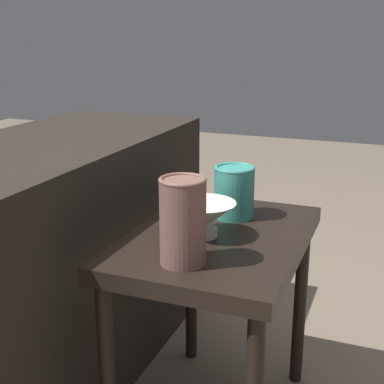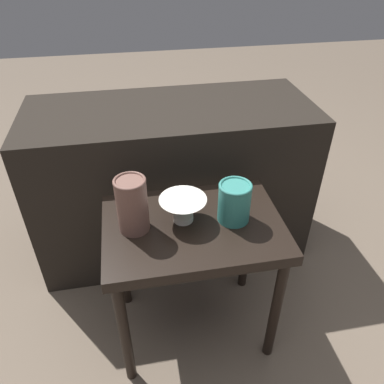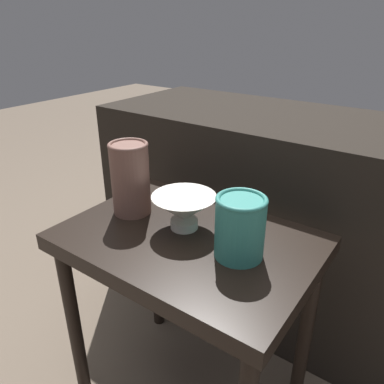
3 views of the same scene
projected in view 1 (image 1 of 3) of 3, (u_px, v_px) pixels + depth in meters
The scene contains 5 objects.
table at pixel (217, 263), 1.31m from camera, with size 0.58×0.41×0.54m.
couch_backdrop at pixel (43, 268), 1.53m from camera, with size 1.21×0.50×0.72m.
bowl at pixel (204, 216), 1.26m from camera, with size 0.15×0.15×0.08m.
vase_textured_left at pixel (183, 220), 1.10m from camera, with size 0.10×0.10×0.19m.
vase_colorful_right at pixel (235, 191), 1.39m from camera, with size 0.11×0.11×0.14m.
Camera 1 is at (-1.15, -0.38, 1.01)m, focal length 50.00 mm.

